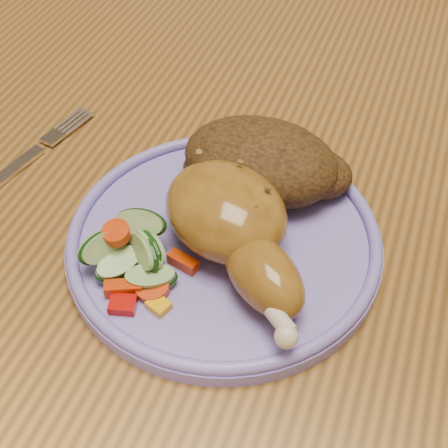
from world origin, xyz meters
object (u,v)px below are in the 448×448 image
object	(u,v)px
plate	(224,242)
dining_table	(297,252)
fork	(19,164)
chair_far	(382,68)

from	to	relation	value
plate	dining_table	bearing A→B (deg)	63.56
dining_table	plate	bearing A→B (deg)	-116.44
dining_table	fork	size ratio (longest dim) A/B	9.20
fork	plate	bearing A→B (deg)	-7.15
fork	dining_table	bearing A→B (deg)	13.82
dining_table	plate	distance (m)	0.13
chair_far	fork	world-z (taller)	chair_far
chair_far	plate	bearing A→B (deg)	-93.49
dining_table	chair_far	distance (m)	0.65
dining_table	fork	world-z (taller)	fork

